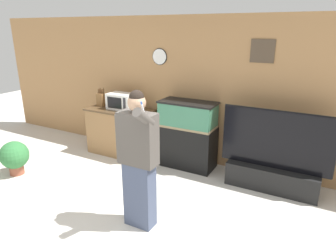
{
  "coord_description": "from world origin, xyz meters",
  "views": [
    {
      "loc": [
        1.9,
        -2.04,
        2.38
      ],
      "look_at": [
        -0.03,
        1.52,
        1.05
      ],
      "focal_mm": 32.0,
      "sensor_mm": 36.0,
      "label": 1
    }
  ],
  "objects_px": {
    "knife_block": "(101,99)",
    "aquarium_on_stand": "(187,134)",
    "counter_island": "(121,131)",
    "microwave": "(122,101)",
    "person_standing": "(138,159)",
    "potted_plant": "(14,156)",
    "tv_on_stand": "(273,167)"
  },
  "relations": [
    {
      "from": "knife_block",
      "to": "aquarium_on_stand",
      "type": "height_order",
      "value": "knife_block"
    },
    {
      "from": "counter_island",
      "to": "microwave",
      "type": "height_order",
      "value": "microwave"
    },
    {
      "from": "microwave",
      "to": "person_standing",
      "type": "relative_size",
      "value": 0.3
    },
    {
      "from": "potted_plant",
      "to": "person_standing",
      "type": "bearing_deg",
      "value": -3.15
    },
    {
      "from": "microwave",
      "to": "knife_block",
      "type": "bearing_deg",
      "value": -179.08
    },
    {
      "from": "person_standing",
      "to": "potted_plant",
      "type": "xyz_separation_m",
      "value": [
        -2.61,
        0.14,
        -0.57
      ]
    },
    {
      "from": "tv_on_stand",
      "to": "person_standing",
      "type": "distance_m",
      "value": 2.21
    },
    {
      "from": "counter_island",
      "to": "aquarium_on_stand",
      "type": "bearing_deg",
      "value": 3.3
    },
    {
      "from": "counter_island",
      "to": "tv_on_stand",
      "type": "height_order",
      "value": "tv_on_stand"
    },
    {
      "from": "microwave",
      "to": "knife_block",
      "type": "relative_size",
      "value": 1.46
    },
    {
      "from": "microwave",
      "to": "aquarium_on_stand",
      "type": "bearing_deg",
      "value": 2.17
    },
    {
      "from": "counter_island",
      "to": "knife_block",
      "type": "relative_size",
      "value": 3.63
    },
    {
      "from": "counter_island",
      "to": "person_standing",
      "type": "height_order",
      "value": "person_standing"
    },
    {
      "from": "microwave",
      "to": "aquarium_on_stand",
      "type": "height_order",
      "value": "microwave"
    },
    {
      "from": "knife_block",
      "to": "potted_plant",
      "type": "distance_m",
      "value": 1.85
    },
    {
      "from": "counter_island",
      "to": "knife_block",
      "type": "bearing_deg",
      "value": 177.61
    },
    {
      "from": "knife_block",
      "to": "aquarium_on_stand",
      "type": "distance_m",
      "value": 1.93
    },
    {
      "from": "counter_island",
      "to": "knife_block",
      "type": "xyz_separation_m",
      "value": [
        -0.48,
        0.02,
        0.59
      ]
    },
    {
      "from": "aquarium_on_stand",
      "to": "potted_plant",
      "type": "distance_m",
      "value": 2.96
    },
    {
      "from": "knife_block",
      "to": "tv_on_stand",
      "type": "height_order",
      "value": "knife_block"
    },
    {
      "from": "microwave",
      "to": "potted_plant",
      "type": "height_order",
      "value": "microwave"
    },
    {
      "from": "tv_on_stand",
      "to": "counter_island",
      "type": "bearing_deg",
      "value": 179.14
    },
    {
      "from": "knife_block",
      "to": "microwave",
      "type": "bearing_deg",
      "value": 0.92
    },
    {
      "from": "counter_island",
      "to": "person_standing",
      "type": "bearing_deg",
      "value": -47.81
    },
    {
      "from": "counter_island",
      "to": "microwave",
      "type": "bearing_deg",
      "value": 51.21
    },
    {
      "from": "aquarium_on_stand",
      "to": "tv_on_stand",
      "type": "height_order",
      "value": "tv_on_stand"
    },
    {
      "from": "potted_plant",
      "to": "knife_block",
      "type": "bearing_deg",
      "value": 71.56
    },
    {
      "from": "potted_plant",
      "to": "counter_island",
      "type": "bearing_deg",
      "value": 57.4
    },
    {
      "from": "aquarium_on_stand",
      "to": "potted_plant",
      "type": "height_order",
      "value": "aquarium_on_stand"
    },
    {
      "from": "counter_island",
      "to": "knife_block",
      "type": "distance_m",
      "value": 0.76
    },
    {
      "from": "person_standing",
      "to": "tv_on_stand",
      "type": "bearing_deg",
      "value": 52.69
    },
    {
      "from": "aquarium_on_stand",
      "to": "tv_on_stand",
      "type": "xyz_separation_m",
      "value": [
        1.5,
        -0.12,
        -0.24
      ]
    }
  ]
}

